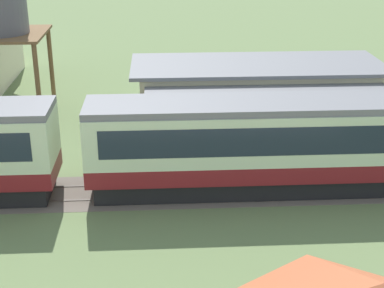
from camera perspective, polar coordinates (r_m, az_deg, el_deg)
passenger_train at (r=26.85m, az=8.81°, el=0.29°), size 54.42×3.09×4.28m
station_building at (r=35.10m, az=6.28°, el=4.85°), size 14.70×7.15×3.77m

